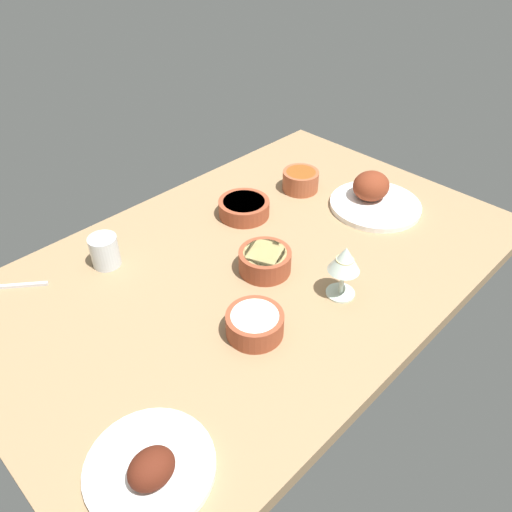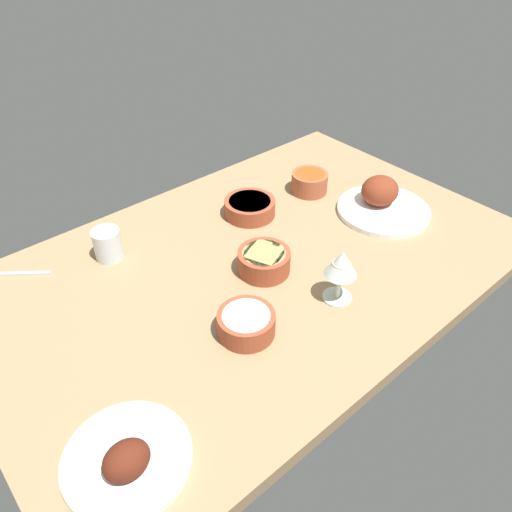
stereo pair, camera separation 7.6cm
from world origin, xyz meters
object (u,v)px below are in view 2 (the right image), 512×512
object	(u,v)px
bowl_cream	(246,323)
bowl_soup	(310,182)
bowl_sauce	(250,207)
plate_near_viewer	(127,459)
bowl_pasta	(264,261)
wine_glass	(341,266)
water_tumbler	(108,244)
plate_far_side	(382,201)
fork_loose	(14,274)

from	to	relation	value
bowl_cream	bowl_soup	size ratio (longest dim) A/B	1.14
bowl_cream	bowl_sauce	distance (cm)	46.85
plate_near_viewer	bowl_soup	bearing A→B (deg)	-153.92
bowl_cream	bowl_sauce	size ratio (longest dim) A/B	0.86
bowl_pasta	bowl_soup	xyz separation A→B (cm)	(-36.45, -19.68, 0.28)
bowl_pasta	wine_glass	size ratio (longest dim) A/B	0.95
bowl_soup	water_tumbler	size ratio (longest dim) A/B	1.35
bowl_cream	water_tumbler	distance (cm)	45.09
bowl_pasta	water_tumbler	distance (cm)	40.76
plate_far_side	wine_glass	bearing A→B (deg)	24.21
plate_far_side	bowl_soup	distance (cm)	23.05
plate_near_viewer	water_tumbler	bearing A→B (deg)	-115.01
bowl_soup	fork_loose	distance (cm)	87.59
bowl_soup	bowl_cream	bearing A→B (deg)	31.73
bowl_cream	bowl_sauce	world-z (taller)	bowl_cream
bowl_soup	bowl_sauce	bearing A→B (deg)	-5.45
bowl_sauce	plate_far_side	bearing A→B (deg)	142.89
wine_glass	plate_far_side	bearing A→B (deg)	-155.79
plate_near_viewer	fork_loose	world-z (taller)	plate_near_viewer
wine_glass	water_tumbler	size ratio (longest dim) A/B	1.68
bowl_sauce	bowl_pasta	bearing A→B (deg)	57.65
bowl_sauce	bowl_soup	size ratio (longest dim) A/B	1.32
bowl_sauce	bowl_cream	bearing A→B (deg)	48.78
fork_loose	water_tumbler	bearing A→B (deg)	15.85
water_tumbler	bowl_cream	bearing A→B (deg)	102.69
plate_far_side	water_tumbler	size ratio (longest dim) A/B	3.25
bowl_sauce	wine_glass	size ratio (longest dim) A/B	1.06
bowl_pasta	bowl_sauce	distance (cm)	25.85
plate_near_viewer	wine_glass	distance (cm)	59.44
plate_far_side	wine_glass	size ratio (longest dim) A/B	1.93
wine_glass	water_tumbler	xyz separation A→B (cm)	(33.36, -49.64, -5.77)
bowl_cream	fork_loose	bearing A→B (deg)	-59.13
bowl_pasta	plate_far_side	bearing A→B (deg)	177.80
plate_near_viewer	water_tumbler	xyz separation A→B (cm)	(-25.34, -54.32, 2.32)
plate_far_side	wine_glass	xyz separation A→B (cm)	(38.56, 17.34, 6.88)
bowl_pasta	fork_loose	xyz separation A→B (cm)	(48.77, -39.67, -2.73)
bowl_cream	wine_glass	distance (cm)	25.13
water_tumbler	bowl_pasta	bearing A→B (deg)	131.39
bowl_sauce	wine_glass	xyz separation A→B (cm)	(7.41, 40.91, 7.29)
plate_near_viewer	plate_far_side	size ratio (longest dim) A/B	0.83
plate_near_viewer	plate_far_side	distance (cm)	99.72
plate_far_side	bowl_soup	world-z (taller)	plate_far_side
plate_far_side	bowl_sauce	distance (cm)	39.06
wine_glass	water_tumbler	world-z (taller)	wine_glass
bowl_soup	fork_loose	bearing A→B (deg)	-13.20
bowl_cream	bowl_soup	distance (cm)	62.90
bowl_sauce	wine_glass	distance (cm)	42.21
wine_glass	fork_loose	distance (cm)	81.16
plate_near_viewer	wine_glass	xyz separation A→B (cm)	(-58.70, -4.69, 8.09)
bowl_pasta	bowl_sauce	size ratio (longest dim) A/B	0.90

